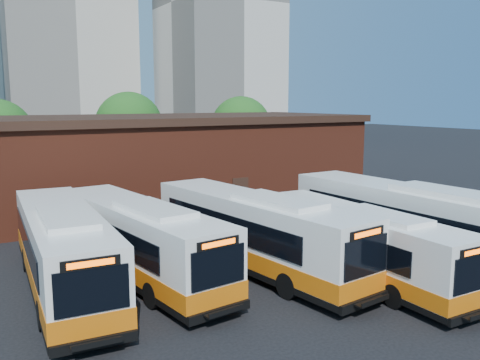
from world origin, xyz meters
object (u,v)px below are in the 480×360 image
bus_west (139,243)px  bus_midwest (255,235)px  bus_east (412,227)px  bus_mideast (359,246)px  transit_worker (432,279)px  bus_farwest (63,253)px

bus_west → bus_midwest: bearing=-25.6°
bus_midwest → bus_east: bearing=-29.9°
bus_mideast → bus_west: bearing=149.4°
bus_west → transit_worker: size_ratio=7.32×
bus_midwest → bus_west: bearing=154.5°
bus_west → transit_worker: 11.77m
bus_farwest → transit_worker: (11.69, -8.00, -0.69)m
bus_west → bus_east: size_ratio=0.91×
bus_farwest → bus_east: size_ratio=0.92×
bus_west → transit_worker: (8.60, -8.00, -0.66)m
bus_farwest → bus_mideast: (11.03, -4.78, -0.14)m
bus_midwest → transit_worker: bearing=-66.5°
bus_farwest → transit_worker: 14.18m
bus_west → bus_mideast: bus_west is taller
bus_west → bus_east: bus_east is taller
bus_mideast → transit_worker: bearing=-77.9°
bus_west → bus_midwest: (4.79, -1.59, 0.07)m
bus_midwest → bus_east: bus_east is taller
bus_mideast → bus_east: size_ratio=0.83×
bus_farwest → bus_west: 3.08m
bus_west → bus_east: bearing=-28.2°
bus_farwest → bus_west: bus_farwest is taller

